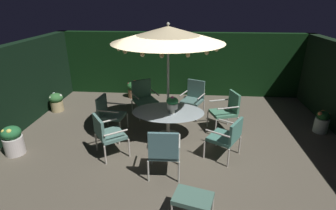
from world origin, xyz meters
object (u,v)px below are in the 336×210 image
Objects in this scene: patio_chair_southwest at (228,135)px; potted_plant_left_far at (56,101)px; potted_plant_left_near at (322,121)px; patio_chair_northeast at (144,96)px; patio_chair_west at (227,109)px; patio_chair_east at (109,112)px; potted_plant_back_left at (198,91)px; centerpiece_planter at (172,103)px; patio_chair_southeast at (107,132)px; patio_dining_table at (168,116)px; patio_chair_south at (164,150)px; potted_plant_back_right at (13,140)px; patio_chair_north at (194,96)px; patio_umbrella at (168,35)px; ottoman_footrest at (193,199)px; potted_plant_right_near at (133,89)px.

potted_plant_left_far is at bearing 156.33° from patio_chair_southwest.
potted_plant_left_near reaches higher than potted_plant_left_far.
patio_chair_west is at bearing -19.84° from patio_chair_northeast.
patio_chair_southwest is at bearing -19.24° from patio_chair_east.
patio_chair_east reaches higher than potted_plant_back_left.
centerpiece_planter reaches higher than patio_chair_west.
patio_chair_southeast is at bearing -100.61° from patio_chair_northeast.
patio_chair_south reaches higher than patio_dining_table.
patio_dining_table is at bearing 17.26° from potted_plant_back_right.
centerpiece_planter reaches higher than potted_plant_back_left.
patio_chair_southwest reaches higher than potted_plant_back_left.
patio_chair_southwest is at bearing -81.16° from potted_plant_back_left.
patio_chair_east is 5.51m from potted_plant_left_near.
centerpiece_planter is 3.94m from potted_plant_left_near.
patio_chair_south is (-0.59, -3.00, 0.03)m from patio_chair_north.
centerpiece_planter is at bearing -156.16° from patio_chair_west.
patio_chair_northeast is 0.97× the size of patio_chair_south.
patio_chair_southeast is at bearing -163.95° from potted_plant_left_near.
potted_plant_back_right is (-3.47, -0.93, -0.61)m from centerpiece_planter.
patio_chair_south is at bearing -101.14° from patio_chair_north.
potted_plant_back_left is 1.16× the size of potted_plant_left_far.
patio_chair_northeast is 4.84m from potted_plant_left_near.
centerpiece_planter is 2.84m from potted_plant_back_left.
patio_umbrella is 4.05× the size of ottoman_footrest.
patio_dining_table is 3.09m from potted_plant_right_near.
patio_chair_northeast is at bearing 110.04° from ottoman_footrest.
potted_plant_back_left is at bearing 40.94° from potted_plant_back_right.
patio_dining_table is 1.58m from patio_chair_northeast.
patio_dining_table is at bearing -114.02° from patio_chair_north.
patio_dining_table reaches higher than potted_plant_back_left.
patio_chair_south is at bearing -70.72° from potted_plant_right_near.
patio_chair_northeast reaches higher than patio_dining_table.
potted_plant_left_near is (3.94, 0.57, -0.27)m from patio_dining_table.
potted_plant_back_left reaches higher than potted_plant_left_far.
centerpiece_planter reaches higher than potted_plant_right_near.
patio_chair_west reaches higher than patio_chair_southeast.
centerpiece_planter is 1.64m from patio_chair_southeast.
centerpiece_planter is 3.64m from potted_plant_back_right.
centerpiece_planter is 0.42× the size of patio_chair_north.
patio_chair_southeast is (0.30, -1.13, 0.03)m from patio_chair_east.
potted_plant_right_near is (0.10, 2.52, -0.23)m from patio_chair_east.
patio_chair_north reaches higher than potted_plant_right_near.
patio_chair_north reaches higher than potted_plant_left_far.
patio_chair_east reaches higher than potted_plant_left_far.
patio_dining_table is at bearing -58.14° from patio_chair_northeast.
patio_chair_east is at bearing 160.76° from patio_chair_southwest.
patio_chair_west reaches higher than patio_chair_east.
patio_chair_northeast is at bearing 121.86° from patio_umbrella.
patio_dining_table is at bearing 91.75° from patio_chair_south.
potted_plant_back_right is (-4.85, -1.54, -0.25)m from patio_chair_west.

